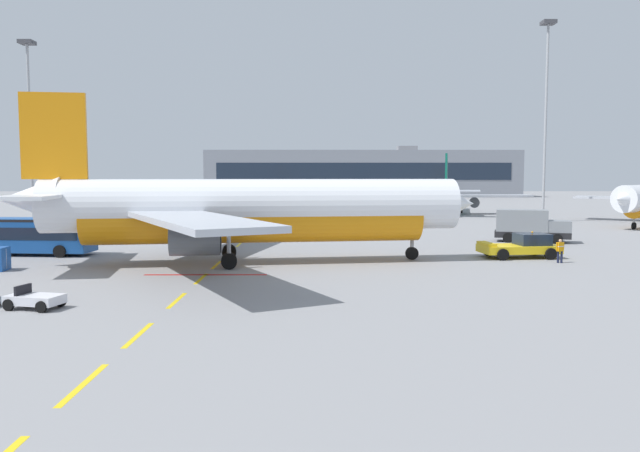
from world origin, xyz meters
name	(u,v)px	position (x,y,z in m)	size (l,w,h in m)	color
ground	(472,244)	(40.00, 40.00, 0.00)	(400.00, 400.00, 0.00)	gray
apron_paint_markings	(235,248)	(18.00, 37.11, 0.00)	(8.00, 96.49, 0.01)	yellow
airliner_foreground	(248,210)	(20.22, 27.43, 3.95)	(34.80, 34.31, 12.20)	white
pushback_tug	(522,246)	(41.44, 30.35, 0.90)	(6.27, 3.69, 2.08)	yellow
airliner_mid_left	(448,194)	(48.40, 90.20, 3.22)	(27.40, 28.08, 9.93)	silver
apron_shuttle_bus	(19,234)	(1.07, 32.26, 1.75)	(12.21, 3.76, 3.00)	#194C99
catering_truck	(530,225)	(46.06, 41.87, 1.65)	(7.40, 4.38, 3.14)	black
ground_crew_worker	(560,249)	(43.28, 27.34, 1.02)	(0.68, 0.43, 1.77)	#191E38
apron_light_mast_near	(29,110)	(-12.40, 64.33, 15.00)	(1.80, 1.80, 24.01)	slate
apron_light_mast_far	(546,99)	(56.98, 68.04, 16.93)	(1.80, 1.80, 27.56)	slate
terminal_satellite	(361,174)	(39.60, 177.05, 7.08)	(95.44, 21.97, 15.73)	gray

